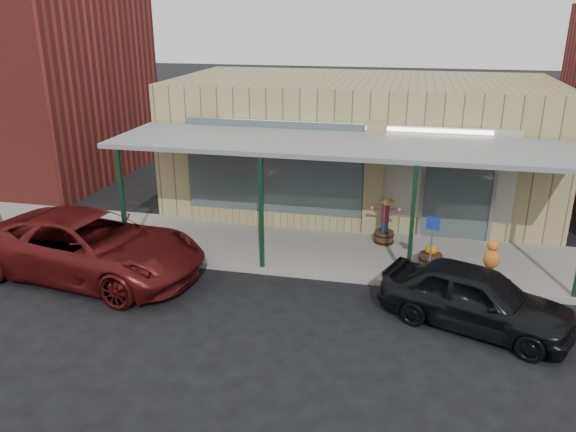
% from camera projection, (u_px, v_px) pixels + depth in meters
% --- Properties ---
extents(ground, '(120.00, 120.00, 0.00)m').
position_uv_depth(ground, '(318.00, 323.00, 11.88)').
color(ground, black).
rests_on(ground, ground).
extents(sidewalk, '(40.00, 3.20, 0.15)m').
position_uv_depth(sidewalk, '(340.00, 253.00, 15.16)').
color(sidewalk, gray).
rests_on(sidewalk, ground).
extents(storefront, '(12.00, 6.25, 4.20)m').
position_uv_depth(storefront, '(360.00, 143.00, 18.66)').
color(storefront, tan).
rests_on(storefront, ground).
extents(awning, '(12.00, 3.00, 3.04)m').
position_uv_depth(awning, '(344.00, 147.00, 14.12)').
color(awning, slate).
rests_on(awning, ground).
extents(block_buildings_near, '(61.00, 8.00, 8.00)m').
position_uv_depth(block_buildings_near, '(426.00, 90.00, 18.63)').
color(block_buildings_near, maroon).
rests_on(block_buildings_near, ground).
extents(barrel_scarecrow, '(0.82, 0.58, 1.35)m').
position_uv_depth(barrel_scarecrow, '(385.00, 228.00, 15.46)').
color(barrel_scarecrow, '#4F371F').
rests_on(barrel_scarecrow, sidewalk).
extents(barrel_pumpkin, '(0.66, 0.66, 0.68)m').
position_uv_depth(barrel_pumpkin, '(430.00, 260.00, 13.98)').
color(barrel_pumpkin, '#4F371F').
rests_on(barrel_pumpkin, sidewalk).
extents(handicap_sign, '(0.31, 0.12, 1.57)m').
position_uv_depth(handicap_sign, '(432.00, 239.00, 13.22)').
color(handicap_sign, gray).
rests_on(handicap_sign, sidewalk).
extents(parked_sedan, '(4.19, 2.88, 1.64)m').
position_uv_depth(parked_sedan, '(476.00, 297.00, 11.55)').
color(parked_sedan, black).
rests_on(parked_sedan, ground).
extents(car_maroon, '(6.03, 3.41, 1.59)m').
position_uv_depth(car_maroon, '(90.00, 246.00, 13.76)').
color(car_maroon, '#571111').
rests_on(car_maroon, ground).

